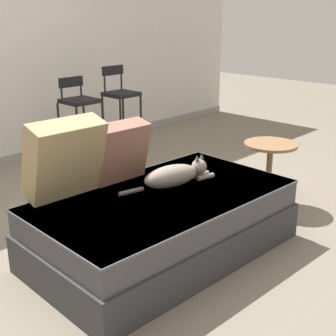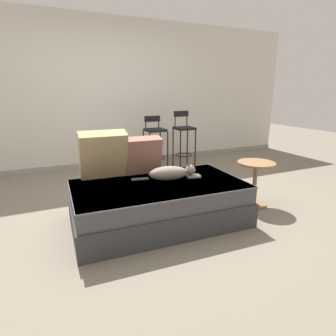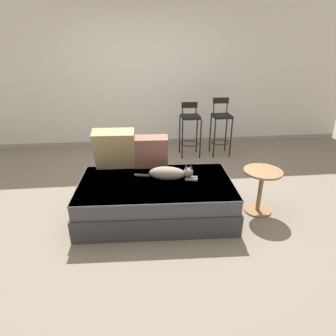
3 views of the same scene
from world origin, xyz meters
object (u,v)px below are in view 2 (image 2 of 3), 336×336
(cat, at_px, (171,173))
(throw_pillow_corner, at_px, (103,154))
(throw_pillow_middle, at_px, (143,155))
(bar_stool_near_window, at_px, (155,139))
(side_table, at_px, (255,177))
(bar_stool_by_doorway, at_px, (184,136))
(couch, at_px, (159,202))

(cat, bearing_deg, throw_pillow_corner, 149.74)
(throw_pillow_middle, height_order, bar_stool_near_window, bar_stool_near_window)
(bar_stool_near_window, relative_size, side_table, 1.73)
(bar_stool_by_doorway, xyz_separation_m, side_table, (-0.06, -1.95, -0.22))
(throw_pillow_corner, distance_m, throw_pillow_middle, 0.44)
(cat, relative_size, side_table, 1.35)
(throw_pillow_middle, height_order, side_table, throw_pillow_middle)
(bar_stool_by_doorway, distance_m, side_table, 1.96)
(couch, distance_m, throw_pillow_corner, 0.79)
(side_table, bearing_deg, couch, 177.59)
(cat, distance_m, bar_stool_near_window, 1.93)
(side_table, bearing_deg, throw_pillow_middle, 160.17)
(couch, height_order, bar_stool_by_doorway, bar_stool_by_doorway)
(cat, bearing_deg, bar_stool_by_doorway, 58.74)
(cat, bearing_deg, side_table, -5.50)
(couch, relative_size, bar_stool_by_doorway, 1.79)
(throw_pillow_corner, xyz_separation_m, side_table, (1.70, -0.47, -0.35))
(throw_pillow_corner, relative_size, cat, 0.71)
(throw_pillow_corner, xyz_separation_m, throw_pillow_middle, (0.44, -0.02, -0.05))
(throw_pillow_middle, relative_size, side_table, 0.79)
(cat, bearing_deg, couch, -162.96)
(couch, relative_size, bar_stool_near_window, 1.92)
(throw_pillow_corner, bearing_deg, couch, -41.95)
(throw_pillow_middle, distance_m, cat, 0.42)
(cat, xyz_separation_m, bar_stool_near_window, (0.56, 1.85, 0.04))
(throw_pillow_corner, bearing_deg, side_table, -15.54)
(side_table, bearing_deg, bar_stool_near_window, 104.38)
(couch, height_order, side_table, side_table)
(couch, distance_m, cat, 0.34)
(cat, relative_size, bar_stool_by_doorway, 0.73)
(bar_stool_near_window, bearing_deg, couch, -111.04)
(throw_pillow_corner, relative_size, bar_stool_near_window, 0.56)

